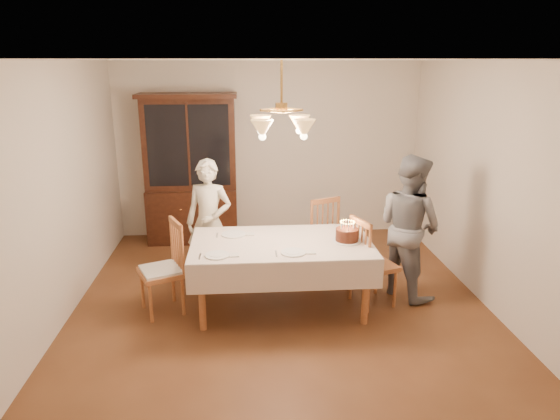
{
  "coord_description": "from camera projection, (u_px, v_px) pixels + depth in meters",
  "views": [
    {
      "loc": [
        -0.38,
        -4.93,
        2.59
      ],
      "look_at": [
        0.0,
        0.2,
        1.05
      ],
      "focal_mm": 32.0,
      "sensor_mm": 36.0,
      "label": 1
    }
  ],
  "objects": [
    {
      "name": "ground",
      "position": [
        281.0,
        307.0,
        5.48
      ],
      "size": [
        5.0,
        5.0,
        0.0
      ],
      "primitive_type": "plane",
      "color": "#542E18",
      "rests_on": "ground"
    },
    {
      "name": "room_shell",
      "position": [
        281.0,
        165.0,
        5.02
      ],
      "size": [
        5.0,
        5.0,
        5.0
      ],
      "color": "white",
      "rests_on": "ground"
    },
    {
      "name": "dining_table",
      "position": [
        281.0,
        249.0,
        5.28
      ],
      "size": [
        1.9,
        1.1,
        0.76
      ],
      "color": "#98532C",
      "rests_on": "ground"
    },
    {
      "name": "china_hutch",
      "position": [
        191.0,
        172.0,
        7.25
      ],
      "size": [
        1.38,
        0.54,
        2.16
      ],
      "color": "black",
      "rests_on": "ground"
    },
    {
      "name": "chair_far_side",
      "position": [
        317.0,
        237.0,
        6.32
      ],
      "size": [
        0.57,
        0.56,
        1.0
      ],
      "color": "#98532C",
      "rests_on": "ground"
    },
    {
      "name": "chair_left_end",
      "position": [
        162.0,
        272.0,
        5.25
      ],
      "size": [
        0.56,
        0.57,
        1.0
      ],
      "color": "#98532C",
      "rests_on": "ground"
    },
    {
      "name": "chair_right_end",
      "position": [
        373.0,
        266.0,
        5.44
      ],
      "size": [
        0.54,
        0.55,
        1.0
      ],
      "color": "#98532C",
      "rests_on": "ground"
    },
    {
      "name": "elderly_woman",
      "position": [
        209.0,
        223.0,
        5.88
      ],
      "size": [
        0.63,
        0.49,
        1.51
      ],
      "primitive_type": "imported",
      "rotation": [
        0.0,
        0.0,
        -0.26
      ],
      "color": "beige",
      "rests_on": "ground"
    },
    {
      "name": "adult_in_grey",
      "position": [
        409.0,
        226.0,
        5.58
      ],
      "size": [
        0.93,
        0.99,
        1.63
      ],
      "primitive_type": "imported",
      "rotation": [
        0.0,
        0.0,
        2.09
      ],
      "color": "slate",
      "rests_on": "ground"
    },
    {
      "name": "birthday_cake",
      "position": [
        347.0,
        235.0,
        5.25
      ],
      "size": [
        0.3,
        0.3,
        0.23
      ],
      "color": "white",
      "rests_on": "dining_table"
    },
    {
      "name": "place_setting_near_left",
      "position": [
        219.0,
        255.0,
        4.88
      ],
      "size": [
        0.39,
        0.24,
        0.02
      ],
      "color": "white",
      "rests_on": "dining_table"
    },
    {
      "name": "place_setting_near_right",
      "position": [
        295.0,
        252.0,
        4.95
      ],
      "size": [
        0.4,
        0.25,
        0.02
      ],
      "color": "white",
      "rests_on": "dining_table"
    },
    {
      "name": "place_setting_far_left",
      "position": [
        235.0,
        234.0,
        5.47
      ],
      "size": [
        0.41,
        0.27,
        0.02
      ],
      "color": "white",
      "rests_on": "dining_table"
    },
    {
      "name": "chandelier",
      "position": [
        282.0,
        126.0,
        4.91
      ],
      "size": [
        0.62,
        0.62,
        0.73
      ],
      "color": "#BF8C3F",
      "rests_on": "ground"
    }
  ]
}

